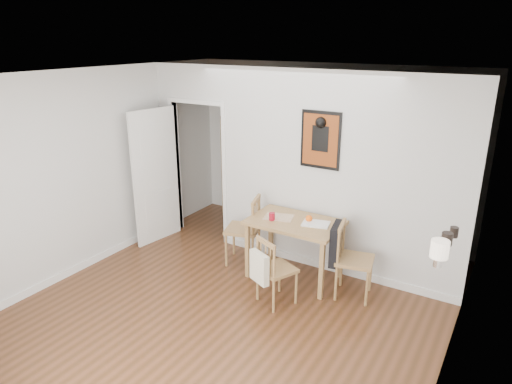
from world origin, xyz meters
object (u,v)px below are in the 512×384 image
Objects in this scene: dining_table at (295,228)px; ceramic_jar_a at (447,239)px; chair_front at (276,270)px; ceramic_jar_b at (454,232)px; orange_fruit at (309,218)px; chair_right at (353,259)px; bookshelf at (244,169)px; notebook at (316,224)px; chair_left at (243,230)px; mantel_lamp at (439,251)px; fireplace at (442,302)px; red_glass at (272,217)px.

ceramic_jar_a is at bearing -18.34° from dining_table.
ceramic_jar_a reaches higher than chair_front.
ceramic_jar_a is at bearing -97.32° from ceramic_jar_b.
ceramic_jar_a is (1.68, -0.68, 0.40)m from orange_fruit.
chair_front is at bearing -139.58° from chair_right.
bookshelf is 14.54× the size of ceramic_jar_a.
chair_front is 0.82m from orange_fruit.
dining_table is 3.54× the size of notebook.
chair_left is at bearing -178.75° from notebook.
notebook is (0.18, 0.68, 0.37)m from chair_front.
mantel_lamp is 1.97× the size of ceramic_jar_a.
notebook is at bearing 155.66° from fireplace.
red_glass is at bearing 155.42° from mantel_lamp.
dining_table is 0.22m from orange_fruit.
bookshelf reaches higher than red_glass.
mantel_lamp is (2.64, -1.10, 0.83)m from chair_left.
notebook is 1.75m from ceramic_jar_a.
dining_table is 2.19m from bookshelf.
fireplace is at bearing 84.52° from mantel_lamp.
bookshelf is (-0.87, 1.40, 0.38)m from chair_left.
dining_table is 0.66× the size of bookshelf.
mantel_lamp reaches higher than chair_left.
dining_table is 1.97m from ceramic_jar_b.
mantel_lamp is at bearing -34.42° from orange_fruit.
notebook is (0.53, 0.16, -0.04)m from red_glass.
chair_right is 0.62m from notebook.
chair_left is 4.05× the size of mantel_lamp.
chair_front is 0.74m from red_glass.
chair_right is 1.10× the size of chair_front.
ceramic_jar_b is at bearing -11.84° from dining_table.
chair_left reaches higher than chair_right.
chair_right reaches higher than orange_fruit.
notebook is 3.23× the size of ceramic_jar_b.
mantel_lamp reaches higher than orange_fruit.
dining_table is 1.38× the size of chair_front.
red_glass reaches higher than chair_front.
chair_front is (0.09, -0.64, -0.26)m from dining_table.
ceramic_jar_b is at bearing 94.11° from fireplace.
red_glass is at bearing -154.84° from dining_table.
dining_table is 11.73× the size of red_glass.
fireplace reaches higher than chair_right.
chair_left is 1.58m from chair_right.
dining_table is 2.00m from ceramic_jar_a.
bookshelf is 5.37× the size of notebook.
mantel_lamp is 0.49m from ceramic_jar_a.
chair_right is at bearing 40.42° from chair_front.
dining_table is 2.23m from mantel_lamp.
orange_fruit is (0.16, 0.07, 0.14)m from dining_table.
mantel_lamp reaches higher than red_glass.
ceramic_jar_a is at bearing -22.46° from notebook.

